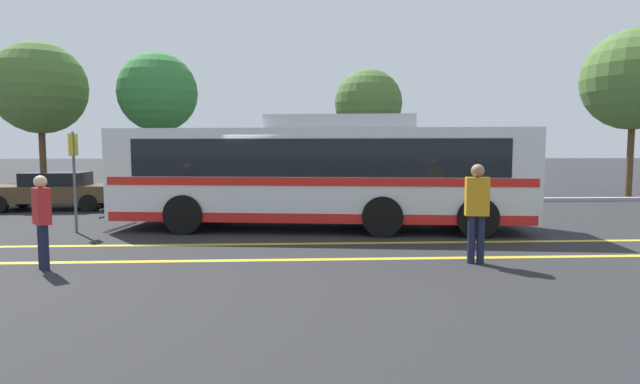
{
  "coord_description": "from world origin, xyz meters",
  "views": [
    {
      "loc": [
        0.47,
        -13.52,
        2.13
      ],
      "look_at": [
        1.19,
        -0.14,
        0.99
      ],
      "focal_mm": 28.0,
      "sensor_mm": 36.0,
      "label": 1
    }
  ],
  "objects_px": {
    "parked_car_1": "(208,190)",
    "bus_stop_sign": "(74,170)",
    "transit_bus": "(321,172)",
    "pedestrian_0": "(42,216)",
    "parked_car_2": "(352,187)",
    "tree_3": "(368,104)",
    "parked_car_0": "(55,190)",
    "tree_0": "(40,88)",
    "tree_1": "(634,80)",
    "pedestrian_1": "(477,206)",
    "tree_2": "(158,93)"
  },
  "relations": [
    {
      "from": "pedestrian_0",
      "to": "tree_0",
      "type": "relative_size",
      "value": 0.24
    },
    {
      "from": "parked_car_1",
      "to": "pedestrian_1",
      "type": "distance_m",
      "value": 10.87
    },
    {
      "from": "tree_0",
      "to": "tree_3",
      "type": "xyz_separation_m",
      "value": [
        15.01,
        1.69,
        -0.45
      ]
    },
    {
      "from": "pedestrian_0",
      "to": "tree_3",
      "type": "relative_size",
      "value": 0.27
    },
    {
      "from": "pedestrian_1",
      "to": "tree_2",
      "type": "height_order",
      "value": "tree_2"
    },
    {
      "from": "tree_3",
      "to": "tree_1",
      "type": "bearing_deg",
      "value": -14.25
    },
    {
      "from": "parked_car_2",
      "to": "tree_1",
      "type": "distance_m",
      "value": 14.45
    },
    {
      "from": "pedestrian_1",
      "to": "pedestrian_0",
      "type": "bearing_deg",
      "value": 9.87
    },
    {
      "from": "parked_car_2",
      "to": "tree_1",
      "type": "relative_size",
      "value": 0.61
    },
    {
      "from": "bus_stop_sign",
      "to": "tree_3",
      "type": "relative_size",
      "value": 0.42
    },
    {
      "from": "transit_bus",
      "to": "parked_car_1",
      "type": "xyz_separation_m",
      "value": [
        -3.75,
        4.44,
        -0.82
      ]
    },
    {
      "from": "parked_car_1",
      "to": "pedestrian_1",
      "type": "height_order",
      "value": "pedestrian_1"
    },
    {
      "from": "pedestrian_1",
      "to": "tree_3",
      "type": "distance_m",
      "value": 16.13
    },
    {
      "from": "tree_3",
      "to": "parked_car_2",
      "type": "bearing_deg",
      "value": -103.04
    },
    {
      "from": "transit_bus",
      "to": "pedestrian_0",
      "type": "height_order",
      "value": "transit_bus"
    },
    {
      "from": "parked_car_0",
      "to": "pedestrian_0",
      "type": "xyz_separation_m",
      "value": [
        4.06,
        -9.2,
        0.27
      ]
    },
    {
      "from": "parked_car_2",
      "to": "bus_stop_sign",
      "type": "distance_m",
      "value": 9.2
    },
    {
      "from": "bus_stop_sign",
      "to": "tree_0",
      "type": "relative_size",
      "value": 0.37
    },
    {
      "from": "pedestrian_1",
      "to": "parked_car_0",
      "type": "bearing_deg",
      "value": -28.03
    },
    {
      "from": "parked_car_0",
      "to": "tree_0",
      "type": "relative_size",
      "value": 0.69
    },
    {
      "from": "parked_car_0",
      "to": "tree_1",
      "type": "distance_m",
      "value": 24.52
    },
    {
      "from": "transit_bus",
      "to": "tree_3",
      "type": "height_order",
      "value": "tree_3"
    },
    {
      "from": "tree_1",
      "to": "transit_bus",
      "type": "bearing_deg",
      "value": -149.67
    },
    {
      "from": "parked_car_0",
      "to": "tree_3",
      "type": "distance_m",
      "value": 14.41
    },
    {
      "from": "tree_2",
      "to": "pedestrian_0",
      "type": "bearing_deg",
      "value": -83.4
    },
    {
      "from": "pedestrian_0",
      "to": "pedestrian_1",
      "type": "height_order",
      "value": "pedestrian_1"
    },
    {
      "from": "transit_bus",
      "to": "tree_1",
      "type": "xyz_separation_m",
      "value": [
        14.56,
        8.52,
        3.73
      ]
    },
    {
      "from": "tree_3",
      "to": "pedestrian_0",
      "type": "bearing_deg",
      "value": -117.33
    },
    {
      "from": "tree_0",
      "to": "tree_2",
      "type": "bearing_deg",
      "value": -0.83
    },
    {
      "from": "parked_car_1",
      "to": "tree_3",
      "type": "distance_m",
      "value": 10.42
    },
    {
      "from": "tree_3",
      "to": "parked_car_0",
      "type": "bearing_deg",
      "value": -151.55
    },
    {
      "from": "pedestrian_1",
      "to": "bus_stop_sign",
      "type": "relative_size",
      "value": 0.72
    },
    {
      "from": "parked_car_0",
      "to": "parked_car_1",
      "type": "distance_m",
      "value": 5.5
    },
    {
      "from": "transit_bus",
      "to": "parked_car_0",
      "type": "distance_m",
      "value": 10.46
    },
    {
      "from": "parked_car_2",
      "to": "tree_3",
      "type": "bearing_deg",
      "value": 164.15
    },
    {
      "from": "transit_bus",
      "to": "parked_car_0",
      "type": "xyz_separation_m",
      "value": [
        -9.24,
        4.82,
        -0.85
      ]
    },
    {
      "from": "parked_car_1",
      "to": "pedestrian_1",
      "type": "relative_size",
      "value": 2.13
    },
    {
      "from": "parked_car_2",
      "to": "tree_2",
      "type": "bearing_deg",
      "value": -124.71
    },
    {
      "from": "parked_car_1",
      "to": "tree_1",
      "type": "bearing_deg",
      "value": -75.39
    },
    {
      "from": "parked_car_1",
      "to": "pedestrian_0",
      "type": "xyz_separation_m",
      "value": [
        -1.43,
        -8.82,
        0.24
      ]
    },
    {
      "from": "parked_car_2",
      "to": "parked_car_0",
      "type": "bearing_deg",
      "value": -94.14
    },
    {
      "from": "parked_car_1",
      "to": "bus_stop_sign",
      "type": "bearing_deg",
      "value": 153.78
    },
    {
      "from": "transit_bus",
      "to": "tree_0",
      "type": "xyz_separation_m",
      "value": [
        -12.01,
        9.76,
        3.33
      ]
    },
    {
      "from": "transit_bus",
      "to": "pedestrian_1",
      "type": "relative_size",
      "value": 6.08
    },
    {
      "from": "parked_car_1",
      "to": "parked_car_2",
      "type": "height_order",
      "value": "parked_car_2"
    },
    {
      "from": "parked_car_2",
      "to": "pedestrian_1",
      "type": "xyz_separation_m",
      "value": [
        1.27,
        -8.89,
        0.31
      ]
    },
    {
      "from": "parked_car_2",
      "to": "pedestrian_1",
      "type": "height_order",
      "value": "pedestrian_1"
    },
    {
      "from": "parked_car_2",
      "to": "bus_stop_sign",
      "type": "relative_size",
      "value": 1.76
    },
    {
      "from": "parked_car_1",
      "to": "tree_3",
      "type": "bearing_deg",
      "value": -41.85
    },
    {
      "from": "parked_car_1",
      "to": "bus_stop_sign",
      "type": "relative_size",
      "value": 1.54
    }
  ]
}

